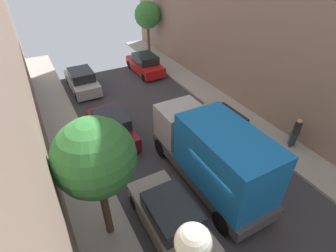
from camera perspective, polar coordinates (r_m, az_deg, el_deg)
ground at (r=11.90m, az=12.28°, el=-15.74°), size 32.00×32.00×0.00m
sidewalk_right at (r=14.89m, az=27.47°, el=-6.87°), size 2.00×44.00×0.15m
parked_car_left_2 at (r=10.28m, az=0.51°, el=-19.34°), size 1.78×4.20×1.57m
parked_car_left_3 at (r=14.78m, az=-12.13°, el=-0.22°), size 1.78×4.20×1.57m
parked_car_left_4 at (r=20.55m, az=-18.21°, el=9.33°), size 1.78×4.20×1.57m
parked_car_right_2 at (r=14.85m, az=11.61°, el=0.04°), size 1.78×4.20×1.57m
parked_car_right_3 at (r=22.54m, az=-5.01°, el=13.23°), size 1.78×4.20×1.57m
delivery_truck at (r=11.24m, az=9.59°, el=-5.94°), size 2.26×6.60×3.38m
pedestrian at (r=15.01m, az=26.12°, el=-1.18°), size 0.40×0.36×1.72m
street_tree_1 at (r=26.08m, az=-4.48°, el=22.89°), size 2.39×2.39×4.66m
street_tree_2 at (r=8.16m, az=-15.64°, el=-6.78°), size 2.54×2.54×4.95m
potted_plant_4 at (r=15.43m, az=25.60°, el=-2.04°), size 0.49×0.49×0.84m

